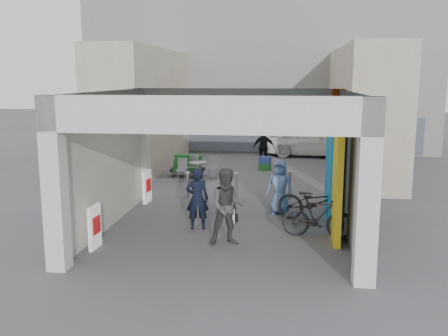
# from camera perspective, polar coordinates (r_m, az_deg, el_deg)

# --- Properties ---
(ground) EXTENTS (90.00, 90.00, 0.00)m
(ground) POSITION_cam_1_polar(r_m,az_deg,el_deg) (13.73, 0.62, -5.88)
(ground) COLOR #515055
(ground) RESTS_ON ground
(arcade_canopy) EXTENTS (6.40, 6.45, 6.40)m
(arcade_canopy) POSITION_cam_1_polar(r_m,az_deg,el_deg) (12.41, 2.68, 3.24)
(arcade_canopy) COLOR beige
(arcade_canopy) RESTS_ON ground
(far_building) EXTENTS (18.00, 4.08, 8.00)m
(far_building) POSITION_cam_1_polar(r_m,az_deg,el_deg) (27.13, 4.13, 10.63)
(far_building) COLOR silver
(far_building) RESTS_ON ground
(plaza_bldg_left) EXTENTS (2.00, 9.00, 5.00)m
(plaza_bldg_left) POSITION_cam_1_polar(r_m,az_deg,el_deg) (21.50, -9.07, 6.65)
(plaza_bldg_left) COLOR beige
(plaza_bldg_left) RESTS_ON ground
(plaza_bldg_right) EXTENTS (2.00, 9.00, 5.00)m
(plaza_bldg_right) POSITION_cam_1_polar(r_m,az_deg,el_deg) (20.85, 15.57, 6.29)
(plaza_bldg_right) COLOR beige
(plaza_bldg_right) RESTS_ON ground
(bollard_left) EXTENTS (0.09, 0.09, 0.82)m
(bollard_left) POSITION_cam_1_polar(r_m,az_deg,el_deg) (16.16, -4.18, -1.92)
(bollard_left) COLOR gray
(bollard_left) RESTS_ON ground
(bollard_center) EXTENTS (0.09, 0.09, 0.83)m
(bollard_center) POSITION_cam_1_polar(r_m,az_deg,el_deg) (15.98, 1.41, -2.01)
(bollard_center) COLOR gray
(bollard_center) RESTS_ON ground
(bollard_right) EXTENTS (0.09, 0.09, 0.90)m
(bollard_right) POSITION_cam_1_polar(r_m,az_deg,el_deg) (16.03, 7.51, -1.95)
(bollard_right) COLOR gray
(bollard_right) RESTS_ON ground
(advert_board_near) EXTENTS (0.12, 0.55, 1.00)m
(advert_board_near) POSITION_cam_1_polar(r_m,az_deg,el_deg) (11.70, -14.55, -6.52)
(advert_board_near) COLOR white
(advert_board_near) RESTS_ON ground
(advert_board_far) EXTENTS (0.15, 0.56, 1.00)m
(advert_board_far) POSITION_cam_1_polar(r_m,az_deg,el_deg) (15.62, -8.77, -2.09)
(advert_board_far) COLOR white
(advert_board_far) RESTS_ON ground
(cafe_set) EXTENTS (1.42, 1.15, 0.86)m
(cafe_set) POSITION_cam_1_polar(r_m,az_deg,el_deg) (18.98, -3.18, -0.40)
(cafe_set) COLOR #A8A7AD
(cafe_set) RESTS_ON ground
(produce_stand) EXTENTS (1.27, 0.69, 0.84)m
(produce_stand) POSITION_cam_1_polar(r_m,az_deg,el_deg) (19.57, -4.17, -0.00)
(produce_stand) COLOR black
(produce_stand) RESTS_ON ground
(crate_stack) EXTENTS (0.52, 0.45, 0.56)m
(crate_stack) POSITION_cam_1_polar(r_m,az_deg,el_deg) (20.93, 4.70, 0.52)
(crate_stack) COLOR #185522
(crate_stack) RESTS_ON ground
(border_collie) EXTENTS (0.21, 0.41, 0.57)m
(border_collie) POSITION_cam_1_polar(r_m,az_deg,el_deg) (13.44, 1.00, -5.23)
(border_collie) COLOR black
(border_collie) RESTS_ON ground
(man_with_dog) EXTENTS (0.64, 0.47, 1.59)m
(man_with_dog) POSITION_cam_1_polar(r_m,az_deg,el_deg) (12.69, -3.07, -3.53)
(man_with_dog) COLOR black
(man_with_dog) RESTS_ON ground
(man_back_turned) EXTENTS (1.01, 0.88, 1.79)m
(man_back_turned) POSITION_cam_1_polar(r_m,az_deg,el_deg) (11.50, 0.45, -4.47)
(man_back_turned) COLOR #3F3F41
(man_back_turned) RESTS_ON ground
(man_elderly) EXTENTS (0.83, 0.62, 1.54)m
(man_elderly) POSITION_cam_1_polar(r_m,az_deg,el_deg) (14.21, 6.38, -2.17)
(man_elderly) COLOR #5F7DBA
(man_elderly) RESTS_ON ground
(man_crates) EXTENTS (0.96, 0.43, 1.61)m
(man_crates) POSITION_cam_1_polar(r_m,az_deg,el_deg) (21.93, 4.57, 2.36)
(man_crates) COLOR black
(man_crates) RESTS_ON ground
(bicycle_front) EXTENTS (2.22, 1.42, 1.10)m
(bicycle_front) POSITION_cam_1_polar(r_m,az_deg,el_deg) (13.52, 10.37, -3.88)
(bicycle_front) COLOR black
(bicycle_front) RESTS_ON ground
(bicycle_rear) EXTENTS (1.78, 0.72, 1.04)m
(bicycle_rear) POSITION_cam_1_polar(r_m,az_deg,el_deg) (12.29, 10.67, -5.49)
(bicycle_rear) COLOR black
(bicycle_rear) RESTS_ON ground
(white_van) EXTENTS (4.61, 2.09, 1.53)m
(white_van) POSITION_cam_1_polar(r_m,az_deg,el_deg) (24.81, 9.75, 3.08)
(white_van) COLOR white
(white_van) RESTS_ON ground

